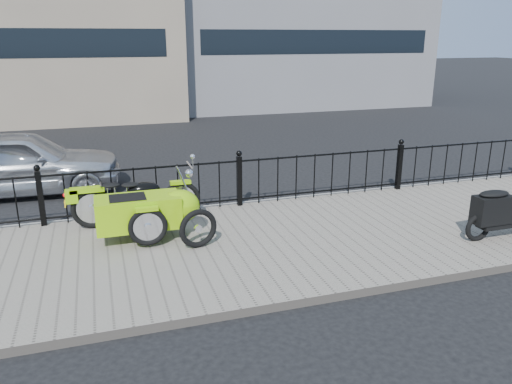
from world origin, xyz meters
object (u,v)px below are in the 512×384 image
object	(u,v)px
motorcycle_sidecar	(149,208)
spare_tire	(198,228)
scooter	(505,211)
sedan_car	(20,163)

from	to	relation	value
motorcycle_sidecar	spare_tire	xyz separation A→B (m)	(0.65, -0.73, -0.17)
scooter	motorcycle_sidecar	bearing A→B (deg)	161.35
spare_tire	sedan_car	xyz separation A→B (m)	(-2.94, 4.21, 0.26)
motorcycle_sidecar	scooter	distance (m)	5.71
motorcycle_sidecar	sedan_car	bearing A→B (deg)	123.26
sedan_car	spare_tire	bearing A→B (deg)	-143.13
spare_tire	sedan_car	size ratio (longest dim) A/B	0.15
motorcycle_sidecar	sedan_car	xyz separation A→B (m)	(-2.28, 3.48, 0.10)
motorcycle_sidecar	scooter	bearing A→B (deg)	-18.65
motorcycle_sidecar	scooter	xyz separation A→B (m)	(5.41, -1.83, -0.03)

